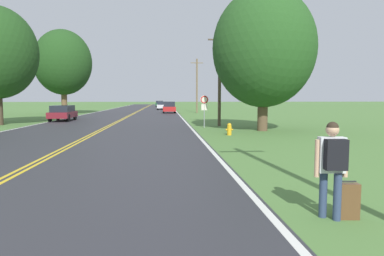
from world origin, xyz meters
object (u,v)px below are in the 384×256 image
at_px(car_maroon_hatchback_approaching, 63,112).
at_px(car_dark_green_suv_distant, 160,104).
at_px(car_black_sedan_receding, 165,105).
at_px(fire_hydrant, 229,129).
at_px(tree_mid_treeline, 63,63).
at_px(car_silver_hatchback_mid_far, 162,105).
at_px(suitcase, 348,201).
at_px(tree_left_verge, 264,48).
at_px(hitchhiker_person, 332,160).
at_px(traffic_sign, 204,104).
at_px(car_red_hatchback_mid_near, 169,107).

relative_size(car_maroon_hatchback_approaching, car_dark_green_suv_distant, 0.87).
bearing_deg(car_black_sedan_receding, fire_hydrant, 4.66).
bearing_deg(fire_hydrant, tree_mid_treeline, 121.78).
xyz_separation_m(car_silver_hatchback_mid_far, car_black_sedan_receding, (0.55, 5.86, -0.12)).
bearing_deg(suitcase, tree_left_verge, -6.51).
xyz_separation_m(tree_mid_treeline, car_maroon_hatchback_approaching, (3.81, -14.06, -6.08)).
xyz_separation_m(tree_mid_treeline, car_black_sedan_receding, (13.57, 22.13, -6.18)).
xyz_separation_m(hitchhiker_person, car_maroon_hatchback_approaching, (-12.54, 27.59, -0.27)).
relative_size(suitcase, tree_mid_treeline, 0.06).
relative_size(tree_mid_treeline, car_black_sedan_receding, 2.75).
relative_size(suitcase, car_dark_green_suv_distant, 0.14).
height_order(tree_mid_treeline, car_silver_hatchback_mid_far, tree_mid_treeline).
relative_size(fire_hydrant, tree_left_verge, 0.08).
height_order(traffic_sign, car_silver_hatchback_mid_far, traffic_sign).
bearing_deg(car_silver_hatchback_mid_far, traffic_sign, 4.41).
relative_size(car_red_hatchback_mid_near, car_black_sedan_receding, 0.86).
height_order(traffic_sign, tree_mid_treeline, tree_mid_treeline).
xyz_separation_m(fire_hydrant, car_black_sedan_receding, (-3.62, 49.88, 0.35)).
relative_size(fire_hydrant, tree_mid_treeline, 0.06).
bearing_deg(car_black_sedan_receding, traffic_sign, 4.02).
height_order(car_maroon_hatchback_approaching, car_silver_hatchback_mid_far, car_silver_hatchback_mid_far).
relative_size(fire_hydrant, car_dark_green_suv_distant, 0.15).
relative_size(tree_mid_treeline, car_dark_green_suv_distant, 2.31).
bearing_deg(hitchhiker_person, car_silver_hatchback_mid_far, 7.88).
height_order(tree_left_verge, car_red_hatchback_mid_near, tree_left_verge).
bearing_deg(tree_left_verge, tree_mid_treeline, 128.24).
bearing_deg(car_dark_green_suv_distant, car_silver_hatchback_mid_far, 3.77).
bearing_deg(car_red_hatchback_mid_near, suitcase, 2.68).
relative_size(tree_left_verge, tree_mid_treeline, 0.82).
height_order(traffic_sign, car_maroon_hatchback_approaching, traffic_sign).
relative_size(tree_left_verge, car_red_hatchback_mid_near, 2.62).
bearing_deg(tree_left_verge, car_dark_green_suv_distant, 97.05).
xyz_separation_m(car_red_hatchback_mid_near, car_silver_hatchback_mid_far, (-1.10, 14.05, -0.03)).
distance_m(traffic_sign, car_maroon_hatchback_approaching, 15.20).
xyz_separation_m(traffic_sign, car_silver_hatchback_mid_far, (-3.30, 38.91, -0.94)).
height_order(hitchhiker_person, car_dark_green_suv_distant, hitchhiker_person).
bearing_deg(tree_left_verge, car_maroon_hatchback_approaching, 145.18).
bearing_deg(tree_mid_treeline, car_silver_hatchback_mid_far, 51.34).
height_order(fire_hydrant, car_dark_green_suv_distant, car_dark_green_suv_distant).
height_order(suitcase, car_maroon_hatchback_approaching, car_maroon_hatchback_approaching).
distance_m(suitcase, tree_left_verge, 17.46).
relative_size(car_silver_hatchback_mid_far, car_black_sedan_receding, 0.90).
height_order(tree_mid_treeline, car_dark_green_suv_distant, tree_mid_treeline).
distance_m(car_silver_hatchback_mid_far, car_dark_green_suv_distant, 19.65).
xyz_separation_m(fire_hydrant, car_maroon_hatchback_approaching, (-13.38, 13.70, 0.44)).
height_order(fire_hydrant, tree_left_verge, tree_left_verge).
height_order(car_maroon_hatchback_approaching, car_black_sedan_receding, car_maroon_hatchback_approaching).
relative_size(hitchhiker_person, car_red_hatchback_mid_near, 0.50).
distance_m(hitchhiker_person, suitcase, 0.81).
bearing_deg(car_maroon_hatchback_approaching, car_silver_hatchback_mid_far, -18.16).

